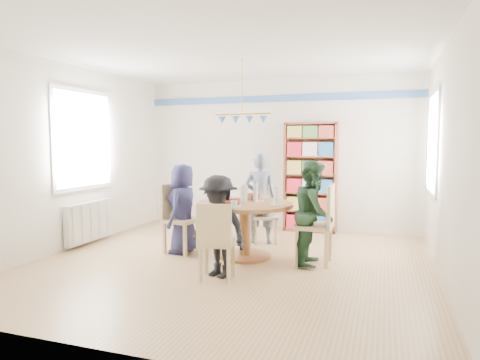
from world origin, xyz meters
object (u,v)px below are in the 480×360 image
at_px(bookshelf, 310,178).
at_px(person_left, 183,209).
at_px(chair_far, 265,212).
at_px(person_far, 260,198).
at_px(chair_left, 177,214).
at_px(person_near, 218,226).
at_px(person_right, 314,213).
at_px(dining_table, 245,217).
at_px(chair_near, 216,238).
at_px(radiator, 89,221).
at_px(chair_right, 321,221).

bearing_deg(bookshelf, person_left, -125.52).
bearing_deg(chair_far, person_far, -116.86).
distance_m(chair_far, bookshelf, 1.24).
bearing_deg(chair_left, chair_far, 44.32).
distance_m(chair_left, person_near, 1.31).
height_order(person_far, bookshelf, bookshelf).
bearing_deg(person_right, dining_table, 87.02).
bearing_deg(chair_left, chair_near, -45.64).
bearing_deg(person_near, person_far, 110.44).
relative_size(chair_near, bookshelf, 0.47).
xyz_separation_m(chair_far, chair_near, (-0.02, -2.04, 0.02)).
bearing_deg(person_left, person_far, 136.05).
xyz_separation_m(dining_table, person_left, (-0.91, -0.04, 0.07)).
bearing_deg(person_far, radiator, 12.04).
xyz_separation_m(chair_left, person_near, (0.98, -0.87, 0.06)).
height_order(chair_left, person_right, person_right).
relative_size(person_left, bookshelf, 0.66).
height_order(dining_table, person_near, person_near).
height_order(person_near, bookshelf, bookshelf).
distance_m(chair_right, chair_far, 1.40).
distance_m(radiator, chair_right, 3.54).
relative_size(chair_left, person_near, 0.82).
bearing_deg(chair_right, dining_table, -179.42).
bearing_deg(person_far, dining_table, 84.05).
bearing_deg(person_right, chair_left, 88.26).
distance_m(chair_far, person_near, 1.88).
distance_m(dining_table, person_left, 0.91).
xyz_separation_m(person_right, bookshelf, (-0.39, 2.02, 0.27)).
xyz_separation_m(radiator, person_near, (2.48, -0.85, 0.24)).
relative_size(radiator, chair_near, 1.12).
height_order(chair_left, person_far, person_far).
relative_size(dining_table, chair_near, 1.46).
xyz_separation_m(person_left, person_right, (1.84, 0.02, 0.04)).
relative_size(chair_far, bookshelf, 0.45).
height_order(person_left, bookshelf, bookshelf).
distance_m(chair_right, bookshelf, 2.08).
xyz_separation_m(chair_far, person_near, (-0.05, -1.88, 0.12)).
distance_m(radiator, person_left, 1.62).
relative_size(chair_right, chair_far, 1.19).
distance_m(dining_table, bookshelf, 2.11).
xyz_separation_m(dining_table, person_near, (-0.03, -0.89, 0.04)).
height_order(dining_table, chair_near, chair_near).
bearing_deg(person_near, bookshelf, 98.94).
bearing_deg(person_far, chair_left, 34.34).
bearing_deg(person_left, person_near, 45.38).
height_order(chair_left, chair_right, chair_right).
bearing_deg(chair_left, person_far, 42.68).
bearing_deg(radiator, bookshelf, 33.71).
relative_size(person_far, bookshelf, 0.73).
bearing_deg(chair_far, person_left, -132.06).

